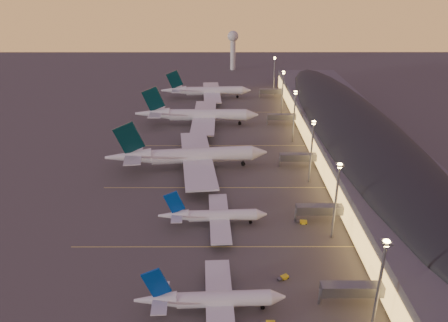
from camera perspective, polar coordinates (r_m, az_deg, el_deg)
ground at (r=140.29m, az=-0.79°, el=-9.98°), size 700.00×700.00×0.00m
airliner_narrow_south at (r=112.34m, az=-1.74°, el=-17.65°), size 37.29×33.30×13.33m
airliner_narrow_north at (r=145.29m, az=-1.43°, el=-7.16°), size 36.06×32.21×12.89m
airliner_wide_near at (r=185.59m, az=-4.73°, el=0.65°), size 68.67×62.99×21.97m
airliner_wide_mid at (r=240.04m, az=-3.52°, el=6.00°), size 67.10×60.82×21.55m
airliner_wide_far at (r=293.00m, az=-2.30°, el=9.12°), size 59.63×54.34×19.09m
terminal_building at (r=210.34m, az=16.54°, el=3.43°), size 56.35×255.00×17.46m
light_masts at (r=194.69m, az=10.09°, el=5.21°), size 2.20×217.20×25.90m
radar_tower at (r=381.24m, az=1.18°, el=15.07°), size 9.00×9.00×32.50m
lane_markings at (r=175.07m, az=-0.65°, el=-2.75°), size 90.00×180.36×0.00m
baggage_tug_b at (r=124.64m, az=7.74°, el=-14.87°), size 3.37×2.72×0.95m
baggage_tug_c at (r=149.55m, az=10.16°, el=-7.86°), size 3.71×1.85×1.07m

